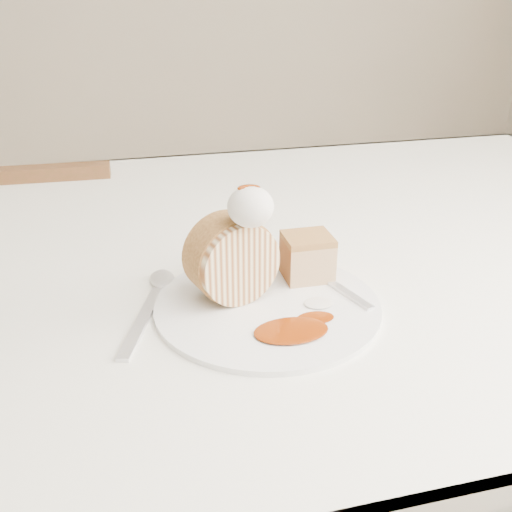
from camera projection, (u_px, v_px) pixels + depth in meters
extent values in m
cube|color=white|center=(267.00, 252.00, 0.78)|extent=(1.40, 0.90, 0.04)
cube|color=white|center=(213.00, 217.00, 1.23)|extent=(1.40, 0.01, 0.28)
cylinder|color=brown|center=(470.00, 302.00, 1.40)|extent=(0.06, 0.06, 0.71)
cube|color=brown|center=(49.00, 317.00, 1.30)|extent=(0.38, 0.38, 0.03)
cube|color=brown|center=(21.00, 267.00, 1.07)|extent=(0.37, 0.05, 0.38)
cylinder|color=brown|center=(127.00, 343.00, 1.56)|extent=(0.03, 0.03, 0.36)
cylinder|color=brown|center=(5.00, 356.00, 1.50)|extent=(0.03, 0.03, 0.36)
cylinder|color=brown|center=(127.00, 420.00, 1.28)|extent=(0.03, 0.03, 0.36)
cylinder|color=brown|center=(504.00, 302.00, 1.67)|extent=(0.04, 0.04, 0.44)
cylinder|color=white|center=(267.00, 305.00, 0.61)|extent=(0.24, 0.24, 0.01)
cylinder|color=beige|center=(232.00, 259.00, 0.60)|extent=(0.10, 0.07, 0.09)
cube|color=#B17F42|center=(307.00, 259.00, 0.65)|extent=(0.05, 0.05, 0.04)
ellipsoid|color=silver|center=(251.00, 207.00, 0.56)|extent=(0.05, 0.05, 0.04)
ellipsoid|color=#752604|center=(249.00, 183.00, 0.55)|extent=(0.02, 0.02, 0.01)
cube|color=silver|center=(340.00, 288.00, 0.63)|extent=(0.06, 0.14, 0.00)
cube|color=silver|center=(142.00, 321.00, 0.58)|extent=(0.08, 0.17, 0.00)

